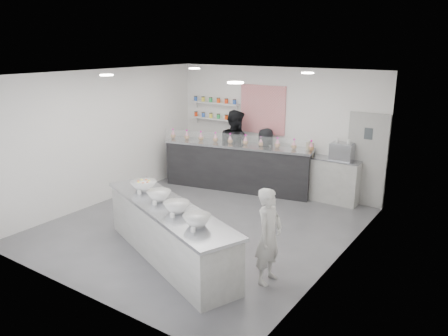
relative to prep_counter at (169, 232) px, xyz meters
The scene contains 26 objects.
floor 1.56m from the prep_counter, 104.14° to the left, with size 6.00×6.00×0.00m, color #515156.
ceiling 2.93m from the prep_counter, 104.14° to the left, with size 6.00×6.00×0.00m, color white.
back_wall 4.57m from the prep_counter, 94.67° to the left, with size 5.50×5.50×0.00m, color white.
left_wall 3.58m from the prep_counter, 155.21° to the left, with size 6.00×6.00×0.00m, color white.
right_wall 2.97m from the prep_counter, 31.04° to the left, with size 6.00×6.00×0.00m, color white.
back_door 4.85m from the prep_counter, 66.26° to the left, with size 0.88×0.04×2.10m, color #9B9B98.
pattern_panel 4.71m from the prep_counter, 99.17° to the left, with size 1.25×0.03×1.20m, color red.
jar_shelf_lower 4.95m from the prep_counter, 115.97° to the left, with size 1.45×0.22×0.04m, color silver.
jar_shelf_upper 5.07m from the prep_counter, 115.97° to the left, with size 1.45×0.22×0.04m, color silver.
preserve_jars 5.01m from the prep_counter, 116.07° to the left, with size 1.45×0.10×0.56m, color #F33B13, non-canonical shape.
downlight_0 3.10m from the prep_counter, 166.07° to the left, with size 0.24×0.24×0.02m, color white.
downlight_1 2.75m from the prep_counter, 22.84° to the left, with size 0.24×0.24×0.02m, color white.
downlight_2 4.31m from the prep_counter, 120.12° to the left, with size 0.24×0.24×0.02m, color white.
downlight_3 4.07m from the prep_counter, 71.13° to the left, with size 0.24×0.24×0.02m, color white.
prep_counter is the anchor object (origin of this frame).
back_bar 3.90m from the prep_counter, 105.20° to the left, with size 3.72×0.68×1.15m, color black.
sneeze_guard 3.67m from the prep_counter, 105.51° to the left, with size 3.67×0.02×0.31m, color white.
espresso_ledge 4.38m from the prep_counter, 74.27° to the left, with size 1.38×0.44×1.02m, color #989994.
espresso_machine 4.52m from the prep_counter, 71.13° to the left, with size 0.49×0.34×0.37m, color #93969E.
cup_stacks 4.33m from the prep_counter, 80.60° to the left, with size 0.24×0.24×0.31m, color gray, non-canonical shape.
prep_bowls 0.56m from the prep_counter, ahead, with size 2.37×0.52×0.17m, color white, non-canonical shape.
label_cards 0.73m from the prep_counter, 67.61° to the right, with size 2.01×0.04×0.07m, color white, non-canonical shape.
cookie_bags 3.98m from the prep_counter, 105.20° to the left, with size 3.73×0.13×0.25m, color pink, non-canonical shape.
woman_prep 1.79m from the prep_counter, ahead, with size 0.55×0.36×1.50m, color beige.
staff_left 4.24m from the prep_counter, 107.41° to the left, with size 0.95×0.74×1.95m, color black.
staff_right 4.07m from the prep_counter, 95.63° to the left, with size 0.77×0.50×1.58m, color black.
Camera 1 is at (4.94, -6.50, 3.54)m, focal length 35.00 mm.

